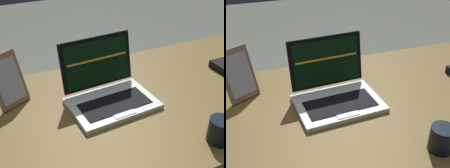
# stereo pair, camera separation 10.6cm
# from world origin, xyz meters

# --- Properties ---
(desk) EXTENTS (1.76, 0.76, 0.70)m
(desk) POSITION_xyz_m (0.00, 0.00, 0.61)
(desk) COLOR brown
(desk) RESTS_ON ground
(laptop_front) EXTENTS (0.32, 0.27, 0.22)m
(laptop_front) POSITION_xyz_m (-0.04, 0.05, 0.74)
(laptop_front) COLOR silver
(laptop_front) RESTS_ON desk
(photo_frame) EXTENTS (0.14, 0.11, 0.20)m
(photo_frame) POSITION_xyz_m (-0.37, 0.19, 0.80)
(photo_frame) COLOR #946E50
(photo_frame) RESTS_ON desk
(coffee_mug) EXTENTS (0.11, 0.07, 0.08)m
(coffee_mug) POSITION_xyz_m (0.18, -0.30, 0.74)
(coffee_mug) COLOR black
(coffee_mug) RESTS_ON desk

